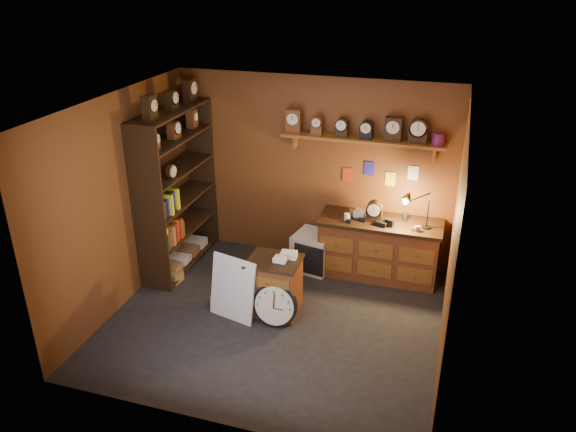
# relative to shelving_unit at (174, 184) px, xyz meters

# --- Properties ---
(floor) EXTENTS (4.00, 4.00, 0.00)m
(floor) POSITION_rel_shelving_unit_xyz_m (1.79, -0.98, -1.25)
(floor) COLOR black
(floor) RESTS_ON ground
(room_shell) EXTENTS (4.02, 3.62, 2.71)m
(room_shell) POSITION_rel_shelving_unit_xyz_m (1.84, -0.87, 0.47)
(room_shell) COLOR brown
(room_shell) RESTS_ON ground
(shelving_unit) EXTENTS (0.47, 1.60, 2.58)m
(shelving_unit) POSITION_rel_shelving_unit_xyz_m (0.00, 0.00, 0.00)
(shelving_unit) COLOR black
(shelving_unit) RESTS_ON ground
(workbench) EXTENTS (1.68, 0.66, 1.36)m
(workbench) POSITION_rel_shelving_unit_xyz_m (2.84, 0.49, -0.78)
(workbench) COLOR brown
(workbench) RESTS_ON ground
(low_cabinet) EXTENTS (0.65, 0.55, 0.83)m
(low_cabinet) POSITION_rel_shelving_unit_xyz_m (1.73, -0.79, -0.85)
(low_cabinet) COLOR brown
(low_cabinet) RESTS_ON ground
(big_round_clock) EXTENTS (0.56, 0.18, 0.56)m
(big_round_clock) POSITION_rel_shelving_unit_xyz_m (1.83, -1.07, -0.98)
(big_round_clock) COLOR black
(big_round_clock) RESTS_ON ground
(white_panel) EXTENTS (0.65, 0.32, 0.82)m
(white_panel) POSITION_rel_shelving_unit_xyz_m (1.27, -1.06, -1.25)
(white_panel) COLOR silver
(white_panel) RESTS_ON ground
(mini_fridge) EXTENTS (0.61, 0.63, 0.54)m
(mini_fridge) POSITION_rel_shelving_unit_xyz_m (1.92, 0.41, -0.98)
(mini_fridge) COLOR silver
(mini_fridge) RESTS_ON ground
(floor_box_a) EXTENTS (0.26, 0.23, 0.14)m
(floor_box_a) POSITION_rel_shelving_unit_xyz_m (0.14, -0.52, -1.18)
(floor_box_a) COLOR olive
(floor_box_a) RESTS_ON ground
(floor_box_b) EXTENTS (0.22, 0.26, 0.13)m
(floor_box_b) POSITION_rel_shelving_unit_xyz_m (1.34, -0.53, -1.19)
(floor_box_b) COLOR white
(floor_box_b) RESTS_ON ground
(floor_box_c) EXTENTS (0.21, 0.18, 0.16)m
(floor_box_c) POSITION_rel_shelving_unit_xyz_m (1.02, -0.89, -1.17)
(floor_box_c) COLOR olive
(floor_box_c) RESTS_ON ground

